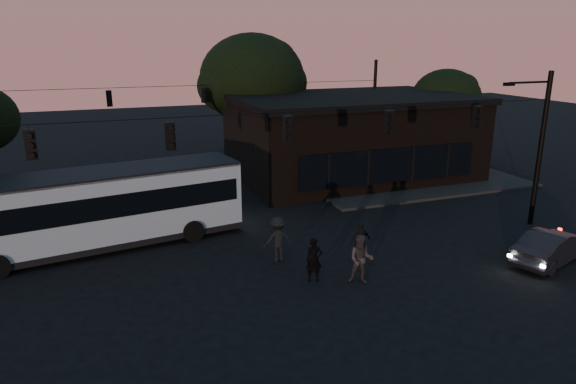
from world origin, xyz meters
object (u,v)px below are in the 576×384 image
object	(u,v)px
bus	(101,205)
car	(551,247)
building	(351,136)
pedestrian_a	(314,260)
pedestrian_b	(361,259)
pedestrian_c	(360,241)
pedestrian_d	(278,239)

from	to	relation	value
bus	car	distance (m)	19.11
building	car	size ratio (longest dim) A/B	3.70
pedestrian_a	pedestrian_b	xyz separation A→B (m)	(1.60, -0.75, 0.09)
bus	pedestrian_a	bearing A→B (deg)	-50.12
bus	pedestrian_c	distance (m)	11.29
pedestrian_c	pedestrian_d	size ratio (longest dim) A/B	0.89
bus	pedestrian_a	xyz separation A→B (m)	(7.34, -6.43, -1.07)
building	pedestrian_b	world-z (taller)	building
pedestrian_b	pedestrian_d	bearing A→B (deg)	155.02
car	pedestrian_b	size ratio (longest dim) A/B	2.18
bus	pedestrian_b	bearing A→B (deg)	-47.69
pedestrian_b	pedestrian_c	xyz separation A→B (m)	(0.96, 1.85, -0.09)
car	pedestrian_c	distance (m)	7.86
building	bus	world-z (taller)	building
pedestrian_a	pedestrian_c	distance (m)	2.78
pedestrian_b	car	bearing A→B (deg)	20.78
pedestrian_c	building	bearing A→B (deg)	-127.00
pedestrian_a	pedestrian_c	world-z (taller)	pedestrian_a
building	pedestrian_a	bearing A→B (deg)	-121.86
pedestrian_b	pedestrian_c	distance (m)	2.08
building	pedestrian_c	xyz separation A→B (m)	(-6.17, -12.94, -1.85)
bus	pedestrian_c	size ratio (longest dim) A/B	7.29
building	pedestrian_b	distance (m)	16.51
pedestrian_d	pedestrian_c	bearing A→B (deg)	161.47
pedestrian_c	pedestrian_d	bearing A→B (deg)	-31.28
pedestrian_b	pedestrian_d	size ratio (longest dim) A/B	0.99
building	pedestrian_a	distance (m)	16.63
building	pedestrian_d	world-z (taller)	building
pedestrian_b	bus	bearing A→B (deg)	169.50
pedestrian_d	building	bearing A→B (deg)	-127.18
car	bus	bearing A→B (deg)	45.50
car	pedestrian_c	xyz separation A→B (m)	(-7.29, 2.93, 0.17)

